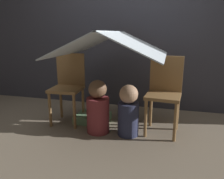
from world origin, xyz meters
The scene contains 8 objects.
ground_plane centered at (0.00, 0.00, 0.00)m, with size 8.80×8.80×0.00m, color gray.
wall_back centered at (0.00, 1.02, 1.25)m, with size 7.00×0.05×2.50m.
chair_left centered at (-0.60, 0.19, 0.50)m, with size 0.40×0.40×0.88m.
chair_right centered at (0.60, 0.19, 0.50)m, with size 0.41×0.41×0.88m.
sheet_canopy centered at (0.00, 0.12, 1.02)m, with size 1.20×1.20×0.28m.
person_front centered at (-0.13, -0.04, 0.28)m, with size 0.26×0.26×0.63m.
person_second centered at (0.23, -0.02, 0.28)m, with size 0.24×0.24×0.59m.
floor_cushion centered at (-0.29, 0.24, 0.05)m, with size 0.43×0.34×0.10m.
Camera 1 is at (0.65, -2.30, 1.14)m, focal length 35.00 mm.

